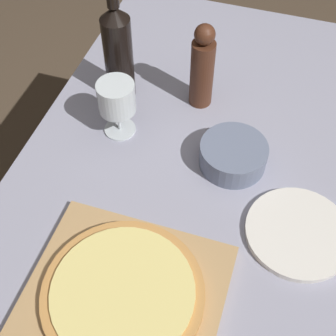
{
  "coord_description": "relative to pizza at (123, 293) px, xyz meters",
  "views": [
    {
      "loc": [
        0.15,
        -0.62,
        1.6
      ],
      "look_at": [
        -0.04,
        -0.03,
        0.81
      ],
      "focal_mm": 50.0,
      "sensor_mm": 36.0,
      "label": 1
    }
  ],
  "objects": [
    {
      "name": "dinner_plate",
      "position": [
        0.29,
        0.24,
        -0.02
      ],
      "size": [
        0.22,
        0.22,
        0.01
      ],
      "color": "silver",
      "rests_on": "dining_table"
    },
    {
      "name": "wine_glass",
      "position": [
        -0.17,
        0.4,
        0.07
      ],
      "size": [
        0.09,
        0.09,
        0.15
      ],
      "color": "silver",
      "rests_on": "dining_table"
    },
    {
      "name": "cutting_board",
      "position": [
        -0.0,
        -0.0,
        -0.02
      ],
      "size": [
        0.37,
        0.33,
        0.02
      ],
      "color": "tan",
      "rests_on": "dining_table"
    },
    {
      "name": "pizza",
      "position": [
        0.0,
        0.0,
        0.0
      ],
      "size": [
        0.3,
        0.3,
        0.02
      ],
      "color": "#C68947",
      "rests_on": "cutting_board"
    },
    {
      "name": "wine_bottle",
      "position": [
        -0.21,
        0.53,
        0.11
      ],
      "size": [
        0.07,
        0.07,
        0.33
      ],
      "color": "black",
      "rests_on": "dining_table"
    },
    {
      "name": "dining_table",
      "position": [
        0.04,
        0.31,
        -0.13
      ],
      "size": [
        0.8,
        1.4,
        0.75
      ],
      "color": "#9393A8",
      "rests_on": "ground_plane"
    },
    {
      "name": "small_bowl",
      "position": [
        0.12,
        0.39,
        -0.0
      ],
      "size": [
        0.15,
        0.15,
        0.06
      ],
      "color": "slate",
      "rests_on": "dining_table"
    },
    {
      "name": "pepper_mill",
      "position": [
        -0.01,
        0.56,
        0.08
      ],
      "size": [
        0.06,
        0.06,
        0.23
      ],
      "color": "#4C2819",
      "rests_on": "dining_table"
    },
    {
      "name": "ground_plane",
      "position": [
        0.04,
        0.31,
        -0.78
      ],
      "size": [
        12.0,
        12.0,
        0.0
      ],
      "primitive_type": "plane",
      "color": "#4C3D2D"
    }
  ]
}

